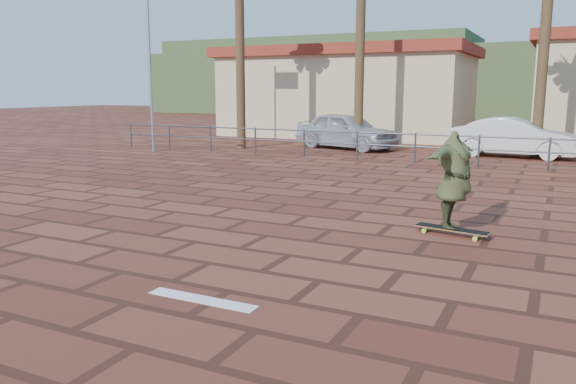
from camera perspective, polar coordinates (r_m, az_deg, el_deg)
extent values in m
plane|color=brown|center=(8.00, -7.96, -7.18)|extent=(120.00, 120.00, 0.00)
cube|color=white|center=(6.70, -8.73, -10.74)|extent=(1.40, 0.22, 0.01)
cylinder|color=#47494F|center=(24.59, -15.67, 5.58)|extent=(0.06, 0.06, 1.00)
cylinder|color=#47494F|center=(23.31, -11.98, 5.49)|extent=(0.06, 0.06, 1.00)
cylinder|color=#47494F|center=(22.14, -7.87, 5.37)|extent=(0.06, 0.06, 1.00)
cylinder|color=#47494F|center=(21.09, -3.33, 5.21)|extent=(0.06, 0.06, 1.00)
cylinder|color=#47494F|center=(20.19, 1.64, 4.99)|extent=(0.06, 0.06, 1.00)
cylinder|color=#47494F|center=(19.45, 7.03, 4.71)|extent=(0.06, 0.06, 1.00)
cylinder|color=#47494F|center=(18.90, 12.78, 4.36)|extent=(0.06, 0.06, 1.00)
cylinder|color=#47494F|center=(18.55, 18.81, 3.96)|extent=(0.06, 0.06, 1.00)
cylinder|color=#47494F|center=(18.41, 25.00, 3.49)|extent=(0.06, 0.06, 1.00)
cylinder|color=#47494F|center=(18.86, 12.84, 5.72)|extent=(24.00, 0.05, 0.05)
cylinder|color=#47494F|center=(18.90, 12.79, 4.52)|extent=(24.00, 0.05, 0.05)
cylinder|color=gray|center=(22.51, -13.93, 14.17)|extent=(0.10, 0.10, 8.00)
cylinder|color=brown|center=(23.08, -4.87, 13.09)|extent=(0.36, 0.36, 7.00)
cylinder|color=brown|center=(22.59, 7.34, 14.63)|extent=(0.36, 0.36, 8.20)
cylinder|color=brown|center=(21.84, 24.45, 11.71)|extent=(0.36, 0.36, 6.50)
cube|color=beige|center=(30.13, 6.13, 9.58)|extent=(12.00, 7.00, 4.00)
cube|color=maroon|center=(30.18, 6.21, 13.85)|extent=(12.60, 7.60, 0.50)
cube|color=#384C28|center=(56.47, 22.04, 10.27)|extent=(70.00, 18.00, 6.00)
cube|color=#384C28|center=(67.65, 3.22, 11.74)|extent=(35.00, 14.00, 8.00)
cube|color=olive|center=(9.75, 16.29, -3.65)|extent=(1.28, 0.49, 0.02)
cube|color=black|center=(9.75, 16.30, -3.57)|extent=(1.23, 0.46, 0.00)
cube|color=silver|center=(9.91, 13.93, -3.51)|extent=(0.10, 0.21, 0.03)
cube|color=silver|center=(9.63, 18.70, -4.17)|extent=(0.10, 0.21, 0.03)
cylinder|color=#ADD72D|center=(9.80, 13.64, -3.86)|extent=(0.08, 0.05, 0.08)
cylinder|color=#ADD72D|center=(10.03, 14.20, -3.56)|extent=(0.08, 0.05, 0.08)
cylinder|color=#ADD72D|center=(9.52, 18.46, -4.53)|extent=(0.08, 0.05, 0.08)
cylinder|color=#ADD72D|center=(9.75, 18.92, -4.21)|extent=(0.08, 0.05, 0.08)
imported|color=#404726|center=(9.59, 16.54, 1.14)|extent=(0.78, 2.04, 1.62)
imported|color=#AEAFB5|center=(23.13, 5.94, 6.24)|extent=(4.71, 2.96, 1.49)
imported|color=silver|center=(21.70, 21.98, 5.16)|extent=(4.36, 1.74, 1.41)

